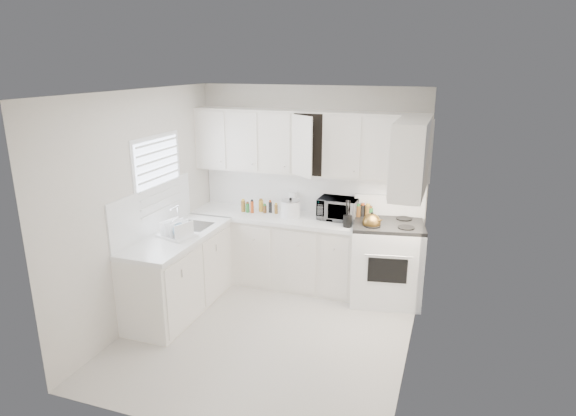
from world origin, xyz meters
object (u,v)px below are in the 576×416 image
at_px(tea_kettle, 372,221).
at_px(dish_rack, 176,228).
at_px(utensil_crock, 348,213).
at_px(microwave, 338,206).
at_px(rice_cooker, 291,207).
at_px(stove, 387,251).

distance_m(tea_kettle, dish_rack, 2.28).
bearing_deg(utensil_crock, tea_kettle, -6.20).
relative_size(microwave, rice_cooker, 1.95).
relative_size(rice_cooker, dish_rack, 0.63).
height_order(tea_kettle, dish_rack, tea_kettle).
xyz_separation_m(stove, tea_kettle, (-0.18, -0.16, 0.42)).
xyz_separation_m(microwave, dish_rack, (-1.59, -1.26, -0.06)).
height_order(microwave, utensil_crock, utensil_crock).
bearing_deg(stove, rice_cooker, 168.35).
height_order(stove, rice_cooker, stove).
bearing_deg(microwave, utensil_crock, -54.00).
distance_m(stove, tea_kettle, 0.48).
xyz_separation_m(utensil_crock, dish_rack, (-1.77, -1.00, -0.06)).
bearing_deg(stove, tea_kettle, -148.56).
relative_size(stove, rice_cooker, 5.13).
bearing_deg(stove, utensil_crock, -175.23).
relative_size(tea_kettle, microwave, 0.55).
relative_size(tea_kettle, rice_cooker, 1.07).
xyz_separation_m(tea_kettle, rice_cooker, (-1.08, 0.19, 0.01)).
height_order(stove, tea_kettle, stove).
bearing_deg(utensil_crock, dish_rack, -150.65).
distance_m(stove, dish_rack, 2.55).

